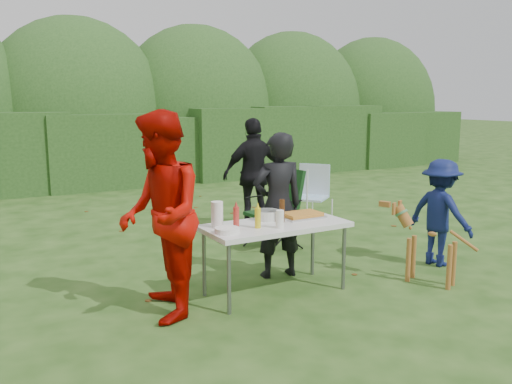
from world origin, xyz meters
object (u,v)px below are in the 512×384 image
dog (432,246)px  lawn_chair (310,195)px  person_red_jacket (160,216)px  paper_towel_roll (217,214)px  child (440,213)px  person_cook (278,205)px  ketchup_bottle (236,218)px  person_black_puffy (254,174)px  camping_chair (273,209)px  beer_bottle (282,211)px  folding_table (275,229)px  mustard_bottle (258,218)px

dog → lawn_chair: size_ratio=0.92×
person_red_jacket → paper_towel_roll: bearing=118.7°
person_red_jacket → child: person_red_jacket is taller
person_cook → ketchup_bottle: 0.88m
lawn_chair → paper_towel_roll: size_ratio=3.72×
dog → paper_towel_roll: bearing=47.0°
dog → lawn_chair: bearing=-33.1°
person_black_puffy → person_cook: bearing=73.9°
camping_chair → beer_bottle: (-0.78, -1.44, 0.32)m
beer_bottle → child: bearing=-4.9°
camping_chair → lawn_chair: (1.23, 0.87, -0.06)m
paper_towel_roll → person_red_jacket: bearing=-165.8°
folding_table → ketchup_bottle: 0.48m
person_cook → beer_bottle: size_ratio=6.84×
child → mustard_bottle: child is taller
camping_chair → child: bearing=122.2°
mustard_bottle → ketchup_bottle: (-0.20, 0.07, 0.01)m
person_red_jacket → beer_bottle: 1.33m
folding_table → person_red_jacket: person_red_jacket is taller
folding_table → mustard_bottle: size_ratio=7.50×
child → dog: child is taller
person_red_jacket → child: size_ratio=1.48×
folding_table → child: size_ratio=1.16×
dog → ketchup_bottle: bearing=49.8°
person_black_puffy → paper_towel_roll: person_black_puffy is taller
camping_chair → ketchup_bottle: size_ratio=4.91×
dog → folding_table: bearing=45.5°
folding_table → person_red_jacket: bearing=-179.5°
ketchup_bottle → dog: bearing=-16.3°
dog → person_red_jacket: bearing=54.2°
dog → lawn_chair: (0.48, 2.94, 0.06)m
folding_table → dog: (1.63, -0.61, -0.26)m
person_black_puffy → ketchup_bottle: (-1.66, -2.55, -0.01)m
person_black_puffy → camping_chair: (-0.33, -1.08, -0.32)m
person_red_jacket → ketchup_bottle: (0.78, 0.01, -0.11)m
person_black_puffy → paper_towel_roll: 2.99m
folding_table → dog: bearing=-20.5°
child → camping_chair: bearing=32.0°
beer_bottle → paper_towel_roll: bearing=168.7°
person_red_jacket → dog: person_red_jacket is taller
person_red_jacket → person_black_puffy: 3.53m
child → mustard_bottle: 2.50m
folding_table → mustard_bottle: bearing=-163.6°
person_black_puffy → lawn_chair: size_ratio=1.77×
child → paper_towel_roll: (-2.83, 0.32, 0.22)m
person_black_puffy → ketchup_bottle: bearing=63.9°
child → beer_bottle: size_ratio=5.39×
folding_table → beer_bottle: 0.20m
folding_table → person_black_puffy: 2.82m
dog → paper_towel_roll: (-2.21, 0.76, 0.45)m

